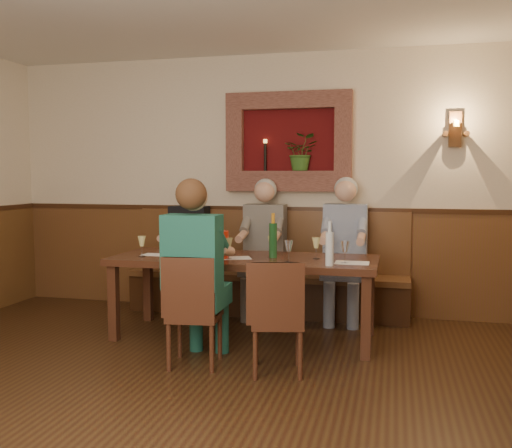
{
  "coord_description": "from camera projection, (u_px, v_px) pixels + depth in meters",
  "views": [
    {
      "loc": [
        1.33,
        -3.13,
        1.5
      ],
      "look_at": [
        0.1,
        1.9,
        1.05
      ],
      "focal_mm": 40.0,
      "sensor_mm": 36.0,
      "label": 1
    }
  ],
  "objects": [
    {
      "name": "wine_glass_2",
      "position": [
        178.0,
        248.0,
        5.11
      ],
      "size": [
        0.08,
        0.08,
        0.19
      ],
      "primitive_type": null,
      "color": "#D0C87C",
      "rests_on": "dining_table"
    },
    {
      "name": "wine_glass_0",
      "position": [
        142.0,
        246.0,
        5.21
      ],
      "size": [
        0.08,
        0.08,
        0.19
      ],
      "primitive_type": null,
      "color": "#D0C87C",
      "rests_on": "dining_table"
    },
    {
      "name": "dining_table",
      "position": [
        244.0,
        265.0,
        5.2
      ],
      "size": [
        2.4,
        0.9,
        0.75
      ],
      "color": "#371B10",
      "rests_on": "ground"
    },
    {
      "name": "chair_near_right",
      "position": [
        277.0,
        340.0,
        4.29
      ],
      "size": [
        0.46,
        0.46,
        0.87
      ],
      "rotation": [
        0.0,
        0.0,
        0.22
      ],
      "color": "#371B10",
      "rests_on": "ground"
    },
    {
      "name": "person_bench_mid",
      "position": [
        263.0,
        259.0,
        6.02
      ],
      "size": [
        0.43,
        0.53,
        1.46
      ],
      "color": "#544F4D",
      "rests_on": "ground"
    },
    {
      "name": "tasting_sheet_d",
      "position": [
        199.0,
        260.0,
        5.0
      ],
      "size": [
        0.33,
        0.25,
        0.0
      ],
      "primitive_type": "cube",
      "rotation": [
        0.0,
        0.0,
        -0.06
      ],
      "color": "white",
      "rests_on": "dining_table"
    },
    {
      "name": "wine_glass_4",
      "position": [
        229.0,
        248.0,
        5.06
      ],
      "size": [
        0.08,
        0.08,
        0.19
      ],
      "primitive_type": null,
      "color": "#D0C87C",
      "rests_on": "dining_table"
    },
    {
      "name": "wainscoting",
      "position": [
        165.0,
        327.0,
        3.42
      ],
      "size": [
        6.02,
        6.02,
        1.15
      ],
      "color": "brown",
      "rests_on": "ground"
    },
    {
      "name": "bench",
      "position": [
        267.0,
        284.0,
        6.15
      ],
      "size": [
        3.0,
        0.45,
        1.11
      ],
      "color": "#381E0F",
      "rests_on": "ground"
    },
    {
      "name": "person_bench_right",
      "position": [
        344.0,
        262.0,
        5.82
      ],
      "size": [
        0.44,
        0.54,
        1.48
      ],
      "color": "navy",
      "rests_on": "ground"
    },
    {
      "name": "tasting_sheet_a",
      "position": [
        156.0,
        255.0,
        5.34
      ],
      "size": [
        0.25,
        0.18,
        0.0
      ],
      "primitive_type": "cube",
      "rotation": [
        0.0,
        0.0,
        -0.01
      ],
      "color": "white",
      "rests_on": "dining_table"
    },
    {
      "name": "wine_glass_5",
      "position": [
        272.0,
        246.0,
        5.2
      ],
      "size": [
        0.08,
        0.08,
        0.19
      ],
      "primitive_type": null,
      "color": "#D0C87C",
      "rests_on": "dining_table"
    },
    {
      "name": "tasting_sheet_c",
      "position": [
        352.0,
        263.0,
        4.85
      ],
      "size": [
        0.29,
        0.21,
        0.0
      ],
      "primitive_type": "cube",
      "rotation": [
        0.0,
        0.0,
        0.01
      ],
      "color": "white",
      "rests_on": "dining_table"
    },
    {
      "name": "person_chair_front",
      "position": [
        197.0,
        287.0,
        4.5
      ],
      "size": [
        0.44,
        0.54,
        1.47
      ],
      "color": "#174C53",
      "rests_on": "ground"
    },
    {
      "name": "water_bottle",
      "position": [
        330.0,
        248.0,
        4.69
      ],
      "size": [
        0.09,
        0.09,
        0.37
      ],
      "rotation": [
        0.0,
        0.0,
        -0.39
      ],
      "color": "silver",
      "rests_on": "dining_table"
    },
    {
      "name": "person_bench_left",
      "position": [
        187.0,
        259.0,
        6.23
      ],
      "size": [
        0.42,
        0.51,
        1.42
      ],
      "color": "black",
      "rests_on": "ground"
    },
    {
      "name": "chair_near_left",
      "position": [
        194.0,
        334.0,
        4.47
      ],
      "size": [
        0.43,
        0.43,
        0.88
      ],
      "rotation": [
        0.0,
        0.0,
        0.12
      ],
      "color": "#371B10",
      "rests_on": "ground"
    },
    {
      "name": "wine_glass_1",
      "position": [
        166.0,
        243.0,
        5.49
      ],
      "size": [
        0.08,
        0.08,
        0.19
      ],
      "primitive_type": null,
      "color": "white",
      "rests_on": "dining_table"
    },
    {
      "name": "wine_glass_7",
      "position": [
        316.0,
        248.0,
        5.08
      ],
      "size": [
        0.08,
        0.08,
        0.19
      ],
      "primitive_type": null,
      "color": "#D0C87C",
      "rests_on": "dining_table"
    },
    {
      "name": "ground_plane",
      "position": [
        166.0,
        421.0,
        3.47
      ],
      "size": [
        6.0,
        6.0,
        0.0
      ],
      "primitive_type": "plane",
      "color": "black",
      "rests_on": "ground"
    },
    {
      "name": "spittoon_bucket",
      "position": [
        217.0,
        245.0,
        5.1
      ],
      "size": [
        0.25,
        0.25,
        0.25
      ],
      "primitive_type": "cylinder",
      "rotation": [
        0.0,
        0.0,
        -0.17
      ],
      "color": "red",
      "rests_on": "dining_table"
    },
    {
      "name": "tasting_sheet_b",
      "position": [
        235.0,
        258.0,
        5.12
      ],
      "size": [
        0.33,
        0.29,
        0.0
      ],
      "primitive_type": "cube",
      "rotation": [
        0.0,
        0.0,
        0.4
      ],
      "color": "white",
      "rests_on": "dining_table"
    },
    {
      "name": "wall_niche",
      "position": [
        292.0,
        146.0,
        6.11
      ],
      "size": [
        1.36,
        0.3,
        1.06
      ],
      "color": "#4E0B0C",
      "rests_on": "ground"
    },
    {
      "name": "room_shell",
      "position": [
        162.0,
        107.0,
        3.31
      ],
      "size": [
        6.04,
        6.04,
        2.82
      ],
      "color": "beige",
      "rests_on": "ground"
    },
    {
      "name": "wine_glass_9",
      "position": [
        216.0,
        251.0,
        4.91
      ],
      "size": [
        0.08,
        0.08,
        0.19
      ],
      "primitive_type": null,
      "color": "#D0C87C",
      "rests_on": "dining_table"
    },
    {
      "name": "wine_bottle_green_a",
      "position": [
        273.0,
        239.0,
        5.14
      ],
      "size": [
        0.08,
        0.08,
        0.4
      ],
      "rotation": [
        0.0,
        0.0,
        -0.05
      ],
      "color": "#19471E",
      "rests_on": "dining_table"
    },
    {
      "name": "wine_glass_10",
      "position": [
        217.0,
        251.0,
        4.89
      ],
      "size": [
        0.08,
        0.08,
        0.19
      ],
      "primitive_type": null,
      "color": "white",
      "rests_on": "dining_table"
    },
    {
      "name": "wine_glass_6",
      "position": [
        289.0,
        251.0,
        4.88
      ],
      "size": [
        0.08,
        0.08,
        0.19
      ],
      "primitive_type": null,
      "color": "white",
      "rests_on": "dining_table"
    },
    {
      "name": "wine_bottle_green_b",
      "position": [
        179.0,
        239.0,
        5.42
      ],
      "size": [
        0.06,
        0.06,
        0.35
      ],
      "rotation": [
        0.0,
        0.0,
        -0.01
      ],
      "color": "#19471E",
      "rests_on": "dining_table"
    },
    {
      "name": "wall_sconce",
      "position": [
        455.0,
        130.0,
        5.69
      ],
      "size": [
        0.25,
        0.2,
        0.35
      ],
      "color": "brown",
      "rests_on": "ground"
    },
    {
      "name": "wine_glass_3",
      "position": [
        220.0,
        244.0,
        5.35
      ],
      "size": [
        0.08,
        0.08,
        0.19
      ],
      "primitive_type": null,
      "color": "white",
      "rests_on": "dining_table"
    },
    {
      "name": "wine_glass_8",
      "position": [
        345.0,
        252.0,
        4.81
      ],
      "size": [
        0.08,
        0.08,
        0.19
      ],
      "primitive_type": null,
      "color": "white",
      "rests_on": "dining_table"
    }
  ]
}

